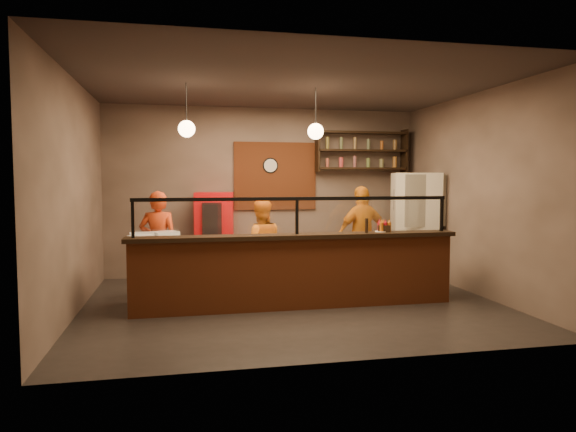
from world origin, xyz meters
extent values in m
plane|color=black|center=(0.00, 0.00, 0.00)|extent=(6.00, 6.00, 0.00)
plane|color=#382F2B|center=(0.00, 0.00, 3.20)|extent=(6.00, 6.00, 0.00)
plane|color=#7A6459|center=(0.00, 2.50, 1.60)|extent=(6.00, 0.00, 6.00)
plane|color=#7A6459|center=(-3.00, 0.00, 1.60)|extent=(0.00, 5.00, 5.00)
plane|color=#7A6459|center=(3.00, 0.00, 1.60)|extent=(0.00, 5.00, 5.00)
plane|color=#7A6459|center=(0.00, -2.50, 1.60)|extent=(6.00, 0.00, 6.00)
cube|color=brown|center=(0.20, 2.47, 1.90)|extent=(1.60, 0.04, 1.30)
cube|color=brown|center=(0.00, -0.30, 0.50)|extent=(4.60, 0.25, 1.00)
cube|color=black|center=(0.00, -0.30, 1.03)|extent=(4.70, 0.37, 0.06)
cube|color=gray|center=(0.00, 0.20, 0.42)|extent=(4.60, 0.75, 0.85)
cube|color=white|center=(0.00, 0.20, 0.88)|extent=(4.60, 0.75, 0.05)
cube|color=white|center=(0.00, -0.30, 1.31)|extent=(4.40, 0.02, 0.50)
cube|color=black|center=(0.00, -0.30, 1.56)|extent=(4.50, 0.05, 0.05)
cube|color=black|center=(-2.22, -0.30, 1.31)|extent=(0.04, 0.04, 0.50)
cube|color=black|center=(0.00, -0.30, 1.31)|extent=(0.04, 0.04, 0.50)
cube|color=black|center=(2.22, -0.30, 1.31)|extent=(0.04, 0.04, 0.50)
cube|color=black|center=(1.90, 2.32, 2.05)|extent=(1.80, 0.28, 0.04)
cube|color=black|center=(1.90, 2.32, 2.40)|extent=(1.80, 0.28, 0.04)
cube|color=black|center=(1.90, 2.32, 2.75)|extent=(1.80, 0.28, 0.04)
cube|color=black|center=(1.00, 2.32, 2.40)|extent=(0.04, 0.28, 0.85)
cube|color=black|center=(2.80, 2.32, 2.40)|extent=(0.04, 0.28, 0.85)
cylinder|color=black|center=(0.10, 2.46, 2.10)|extent=(0.30, 0.04, 0.30)
cylinder|color=black|center=(-1.50, 0.20, 2.90)|extent=(0.01, 0.01, 0.60)
sphere|color=#FFCB8C|center=(-1.50, 0.20, 2.55)|extent=(0.24, 0.24, 0.24)
cylinder|color=black|center=(0.40, 0.20, 2.90)|extent=(0.01, 0.01, 0.60)
sphere|color=#FFCB8C|center=(0.40, 0.20, 2.55)|extent=(0.24, 0.24, 0.24)
imported|color=red|center=(-1.95, 0.93, 0.83)|extent=(0.67, 0.50, 1.65)
imported|color=orange|center=(-0.35, 0.81, 0.76)|extent=(0.76, 0.60, 1.52)
imported|color=orange|center=(1.54, 1.24, 0.86)|extent=(1.07, 0.61, 1.72)
cube|color=silver|center=(2.60, 1.36, 0.97)|extent=(0.99, 0.95, 1.95)
cube|color=red|center=(-1.00, 2.15, 0.80)|extent=(0.76, 0.71, 1.60)
cylinder|color=beige|center=(0.51, 0.19, 0.91)|extent=(0.52, 0.52, 0.01)
cube|color=silver|center=(-2.15, 0.27, 0.98)|extent=(0.36, 0.30, 0.17)
cube|color=silver|center=(-1.82, 0.38, 0.98)|extent=(0.42, 0.39, 0.17)
cube|color=silver|center=(-2.15, 0.04, 0.98)|extent=(0.38, 0.34, 0.16)
cylinder|color=yellow|center=(-1.17, 0.36, 0.93)|extent=(0.34, 0.28, 0.07)
cube|color=black|center=(1.34, -0.24, 1.11)|extent=(0.22, 0.20, 0.10)
cylinder|color=black|center=(1.02, -0.33, 1.17)|extent=(0.05, 0.05, 0.21)
cylinder|color=white|center=(1.28, -0.24, 1.07)|extent=(0.18, 0.18, 0.01)
camera|label=1|loc=(-1.59, -7.31, 1.82)|focal=32.00mm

